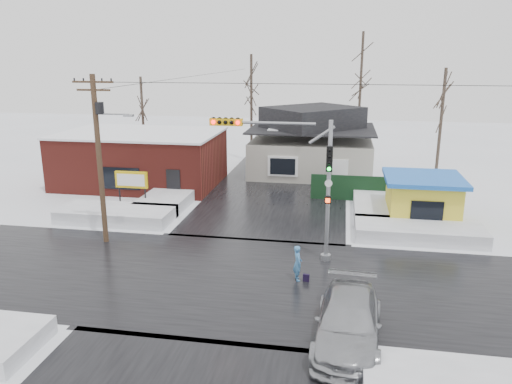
% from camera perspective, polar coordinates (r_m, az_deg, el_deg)
% --- Properties ---
extents(ground, '(120.00, 120.00, 0.00)m').
position_cam_1_polar(ground, '(23.15, -2.44, -9.98)').
color(ground, white).
rests_on(ground, ground).
extents(road_ns, '(10.00, 120.00, 0.02)m').
position_cam_1_polar(road_ns, '(23.15, -2.44, -9.96)').
color(road_ns, black).
rests_on(road_ns, ground).
extents(road_ew, '(120.00, 10.00, 0.02)m').
position_cam_1_polar(road_ew, '(23.15, -2.44, -9.96)').
color(road_ew, black).
rests_on(road_ew, ground).
extents(snowbank_nw, '(7.00, 3.00, 0.80)m').
position_cam_1_polar(snowbank_nw, '(32.03, -15.65, -2.48)').
color(snowbank_nw, white).
rests_on(snowbank_nw, ground).
extents(snowbank_ne, '(7.00, 3.00, 0.80)m').
position_cam_1_polar(snowbank_ne, '(29.36, 18.11, -4.31)').
color(snowbank_ne, white).
rests_on(snowbank_ne, ground).
extents(snowbank_nside_w, '(3.00, 8.00, 0.80)m').
position_cam_1_polar(snowbank_nside_w, '(35.71, -9.35, -0.27)').
color(snowbank_nside_w, white).
rests_on(snowbank_nside_w, ground).
extents(snowbank_nside_e, '(3.00, 8.00, 0.80)m').
position_cam_1_polar(snowbank_nside_e, '(33.88, 13.65, -1.37)').
color(snowbank_nside_e, white).
rests_on(snowbank_nside_e, ground).
extents(traffic_signal, '(6.05, 0.68, 7.00)m').
position_cam_1_polar(traffic_signal, '(24.09, 4.62, 2.45)').
color(traffic_signal, gray).
rests_on(traffic_signal, ground).
extents(utility_pole, '(3.15, 0.44, 9.00)m').
position_cam_1_polar(utility_pole, '(27.40, -17.42, 4.60)').
color(utility_pole, '#382619').
rests_on(utility_pole, ground).
extents(brick_building, '(12.20, 8.20, 4.12)m').
position_cam_1_polar(brick_building, '(40.36, -12.99, 3.80)').
color(brick_building, maroon).
rests_on(brick_building, ground).
extents(marquee_sign, '(2.20, 0.21, 2.55)m').
position_cam_1_polar(marquee_sign, '(33.80, -14.05, 1.25)').
color(marquee_sign, black).
rests_on(marquee_sign, ground).
extents(house, '(10.40, 8.40, 5.76)m').
position_cam_1_polar(house, '(43.11, 6.41, 5.56)').
color(house, '#A5A195').
rests_on(house, ground).
extents(kiosk, '(4.60, 4.60, 2.88)m').
position_cam_1_polar(kiosk, '(31.95, 18.45, -0.75)').
color(kiosk, yellow).
rests_on(kiosk, ground).
extents(fence, '(8.00, 0.12, 1.80)m').
position_cam_1_polar(fence, '(35.63, 12.71, 0.36)').
color(fence, black).
rests_on(fence, ground).
extents(tree_far_left, '(3.00, 3.00, 10.00)m').
position_cam_1_polar(tree_far_left, '(47.24, -0.54, 13.01)').
color(tree_far_left, '#332821').
rests_on(tree_far_left, ground).
extents(tree_far_mid, '(3.00, 3.00, 12.00)m').
position_cam_1_polar(tree_far_mid, '(48.44, 12.02, 14.63)').
color(tree_far_mid, '#332821').
rests_on(tree_far_mid, ground).
extents(tree_far_right, '(3.00, 3.00, 9.00)m').
position_cam_1_polar(tree_far_right, '(41.19, 20.67, 10.59)').
color(tree_far_right, '#332821').
rests_on(tree_far_right, ground).
extents(tree_far_west, '(3.00, 3.00, 8.00)m').
position_cam_1_polar(tree_far_west, '(48.27, -12.96, 10.79)').
color(tree_far_west, '#332821').
rests_on(tree_far_west, ground).
extents(pedestrian, '(0.57, 0.70, 1.65)m').
position_cam_1_polar(pedestrian, '(22.83, 4.78, -8.13)').
color(pedestrian, '#4381BC').
rests_on(pedestrian, ground).
extents(car, '(2.58, 5.70, 1.62)m').
position_cam_1_polar(car, '(18.47, 10.49, -14.42)').
color(car, '#A1A3A7').
rests_on(car, ground).
extents(shopping_bag, '(0.30, 0.17, 0.35)m').
position_cam_1_polar(shopping_bag, '(22.97, 5.75, -9.78)').
color(shopping_bag, black).
rests_on(shopping_bag, ground).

